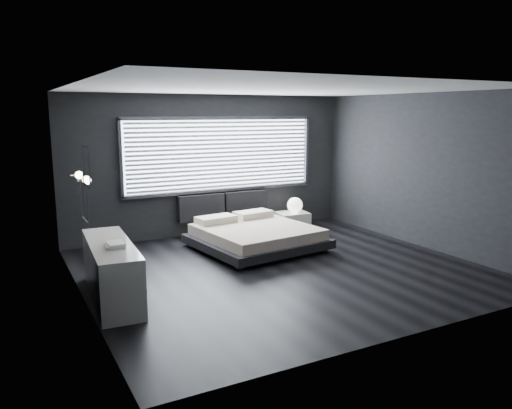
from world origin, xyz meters
TOP-DOWN VIEW (x-y plane):
  - room at (0.00, 0.00)m, footprint 6.04×6.00m
  - window at (0.20, 2.70)m, footprint 4.14×0.09m
  - headboard at (0.20, 2.64)m, footprint 1.96×0.16m
  - sconce_near at (-2.88, 0.05)m, footprint 0.18×0.11m
  - sconce_far at (-2.88, 0.65)m, footprint 0.18×0.11m
  - wall_art_upper at (-2.98, -0.55)m, footprint 0.01×0.48m
  - wall_art_lower at (-2.98, -0.30)m, footprint 0.01×0.48m
  - bed at (0.20, 1.24)m, footprint 2.29×2.21m
  - nightstand at (1.59, 2.20)m, footprint 0.68×0.58m
  - orb_lamp at (1.63, 2.17)m, footprint 0.32×0.32m
  - dresser at (-2.65, -0.05)m, footprint 0.66×1.95m
  - book_stack at (-2.64, -0.29)m, footprint 0.27×0.34m

SIDE VIEW (x-z plane):
  - nightstand at x=1.59m, z-range 0.00..0.37m
  - bed at x=0.20m, z-range -0.02..0.52m
  - dresser at x=-2.65m, z-range 0.00..0.77m
  - orb_lamp at x=1.63m, z-range 0.37..0.69m
  - headboard at x=0.20m, z-range 0.31..0.83m
  - book_stack at x=-2.64m, z-range 0.76..0.83m
  - wall_art_lower at x=-2.98m, z-range 1.14..1.62m
  - room at x=0.00m, z-range 0.00..2.80m
  - sconce_near at x=-2.88m, z-range 1.55..1.66m
  - sconce_far at x=-2.88m, z-range 1.55..1.66m
  - window at x=0.20m, z-range 0.85..2.37m
  - wall_art_upper at x=-2.98m, z-range 1.61..2.09m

